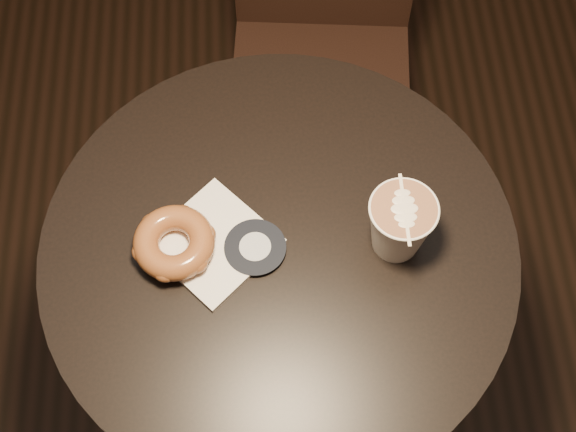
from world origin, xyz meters
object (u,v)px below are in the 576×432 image
Objects in this scene: pastry_bag at (214,243)px; latte_cup at (399,226)px; cafe_table at (280,296)px; chair at (323,21)px; doughnut at (174,243)px.

latte_cup is (0.26, -0.01, 0.05)m from pastry_bag.
cafe_table is at bearing 178.81° from latte_cup.
pastry_bag is (-0.21, -0.60, 0.23)m from chair.
cafe_table is 0.27m from doughnut.
chair is at bearing 94.72° from latte_cup.
latte_cup is at bearing -45.91° from pastry_bag.
doughnut is at bearing 144.50° from pastry_bag.
latte_cup is (0.32, -0.00, 0.03)m from doughnut.
cafe_table is 4.99× the size of pastry_bag.
pastry_bag is 0.27m from latte_cup.
pastry_bag is 0.06m from doughnut.
doughnut is (-0.15, 0.00, 0.23)m from cafe_table.
doughnut is at bearing -108.32° from chair.
chair is 8.04× the size of doughnut.
pastry_bag is at bearing 175.01° from cafe_table.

